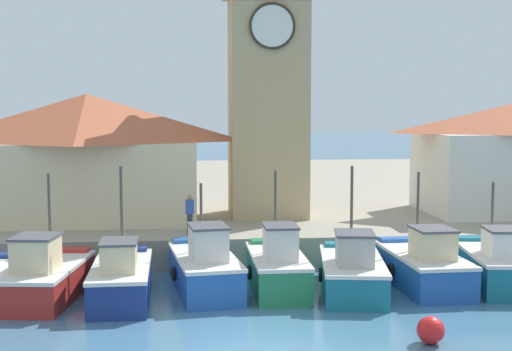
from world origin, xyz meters
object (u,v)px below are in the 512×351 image
Objects in this scene: fishing_boat_mid_right at (277,267)px; dock_worker_near_tower at (190,214)px; fishing_boat_right_inner at (352,271)px; clock_tower at (267,68)px; fishing_boat_far_right at (496,265)px; fishing_boat_right_outer at (423,265)px; mooring_buoy at (431,330)px; fishing_boat_center at (205,267)px; warehouse_left at (87,156)px; fishing_boat_left_inner at (45,277)px; fishing_boat_mid_left at (121,278)px.

fishing_boat_mid_right is 5.42m from dock_worker_near_tower.
clock_tower is (-1.82, 9.74, 7.36)m from fishing_boat_right_inner.
fishing_boat_far_right is 13.86m from clock_tower.
fishing_boat_far_right is (2.60, -0.13, 0.00)m from fishing_boat_right_outer.
fishing_boat_far_right is 6.66× the size of mooring_buoy.
fishing_boat_right_inner is at bearing -169.51° from fishing_boat_right_outer.
dock_worker_near_tower is at bearing 157.05° from fishing_boat_far_right.
warehouse_left is (-5.02, 8.26, 3.32)m from fishing_boat_center.
mooring_buoy is 12.27m from dock_worker_near_tower.
fishing_boat_right_inner is 12.34m from clock_tower.
fishing_boat_left_inner is 0.35× the size of clock_tower.
fishing_boat_center is 7.71m from fishing_boat_right_outer.
warehouse_left is (-2.25, 9.19, 3.39)m from fishing_boat_mid_left.
fishing_boat_far_right is at bearing -22.95° from dock_worker_near_tower.
fishing_boat_left_inner reaches higher than fishing_boat_far_right.
fishing_boat_right_outer is at bearing 177.24° from fishing_boat_far_right.
fishing_boat_right_outer is at bearing 3.75° from fishing_boat_mid_left.
fishing_boat_mid_left is at bearing -76.23° from warehouse_left.
fishing_boat_center is 3.36× the size of dock_worker_near_tower.
fishing_boat_mid_right is 0.32× the size of clock_tower.
fishing_boat_far_right reaches higher than mooring_buoy.
fishing_boat_left_inner is 5.33m from fishing_boat_center.
fishing_boat_center is 1.14× the size of fishing_boat_mid_right.
fishing_boat_mid_left reaches higher than fishing_boat_far_right.
fishing_boat_right_outer reaches higher than fishing_boat_center.
mooring_buoy is 0.46× the size of dock_worker_near_tower.
fishing_boat_center is at bearing -109.59° from clock_tower.
clock_tower reaches higher than mooring_buoy.
warehouse_left is 6.23× the size of dock_worker_near_tower.
dock_worker_near_tower is at bearing -41.82° from warehouse_left.
mooring_buoy is (2.70, -15.15, -7.74)m from clock_tower.
fishing_boat_far_right is at bearing -52.85° from clock_tower.
warehouse_left reaches higher than fishing_boat_left_inner.
fishing_boat_far_right is (10.30, -0.37, -0.05)m from fishing_boat_center.
fishing_boat_mid_left reaches higher than mooring_buoy.
fishing_boat_mid_right is 0.95× the size of fishing_boat_far_right.
fishing_boat_right_outer is 9.39m from dock_worker_near_tower.
fishing_boat_right_outer is (10.47, 0.69, 0.03)m from fishing_boat_mid_left.
fishing_boat_right_inner is 1.03× the size of fishing_boat_right_outer.
mooring_buoy is at bearing -52.84° from warehouse_left.
fishing_boat_mid_right reaches higher than mooring_buoy.
mooring_buoy is (8.67, -5.22, -0.37)m from fishing_boat_mid_left.
fishing_boat_mid_left is 2.92m from fishing_boat_center.
fishing_boat_right_outer is at bearing -28.49° from dock_worker_near_tower.
clock_tower is 19.60× the size of mooring_buoy.
mooring_buoy is at bearing -31.04° from fishing_boat_mid_left.
fishing_boat_center is 1.04× the size of fishing_boat_right_inner.
fishing_boat_right_inner is (5.03, -0.74, -0.07)m from fishing_boat_center.
fishing_boat_left_inner is 13.00m from fishing_boat_right_outer.
warehouse_left is (-7.53, 8.41, 3.32)m from fishing_boat_mid_right.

